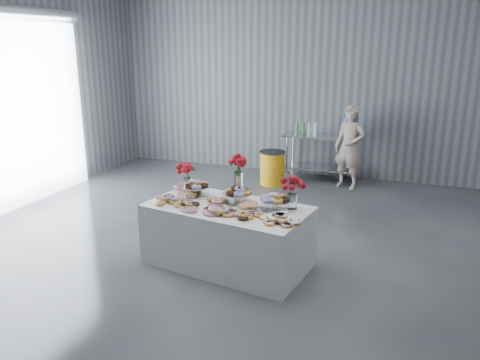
% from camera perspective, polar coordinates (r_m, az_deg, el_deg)
% --- Properties ---
extents(ground, '(9.00, 9.00, 0.00)m').
position_cam_1_polar(ground, '(5.83, -2.12, -10.16)').
color(ground, '#33363A').
rests_on(ground, ground).
extents(room_walls, '(8.04, 9.04, 4.02)m').
position_cam_1_polar(room_walls, '(5.40, -4.95, 16.68)').
color(room_walls, slate).
rests_on(room_walls, ground).
extents(display_table, '(2.04, 1.29, 0.75)m').
position_cam_1_polar(display_table, '(5.67, -1.52, -6.78)').
color(display_table, white).
rests_on(display_table, ground).
extents(prep_table, '(1.50, 0.60, 0.90)m').
position_cam_1_polar(prep_table, '(9.28, 10.03, 3.73)').
color(prep_table, silver).
rests_on(prep_table, ground).
extents(donut_mounds, '(1.91, 1.08, 0.09)m').
position_cam_1_polar(donut_mounds, '(5.48, -1.74, -2.92)').
color(donut_mounds, '#BE9545').
rests_on(donut_mounds, display_table).
extents(cake_stand_left, '(0.36, 0.36, 0.17)m').
position_cam_1_polar(cake_stand_left, '(5.90, -5.40, -0.61)').
color(cake_stand_left, silver).
rests_on(cake_stand_left, display_table).
extents(cake_stand_mid, '(0.36, 0.36, 0.17)m').
position_cam_1_polar(cake_stand_mid, '(5.59, -0.33, -1.49)').
color(cake_stand_mid, silver).
rests_on(cake_stand_mid, display_table).
extents(cake_stand_right, '(0.36, 0.36, 0.17)m').
position_cam_1_polar(cake_stand_right, '(5.37, 4.31, -2.28)').
color(cake_stand_right, silver).
rests_on(cake_stand_right, display_table).
extents(danish_pile, '(0.48, 0.48, 0.11)m').
position_cam_1_polar(danish_pile, '(5.07, 4.89, -4.49)').
color(danish_pile, white).
rests_on(danish_pile, display_table).
extents(bouquet_left, '(0.26, 0.26, 0.42)m').
position_cam_1_polar(bouquet_left, '(6.05, -6.46, 1.32)').
color(bouquet_left, white).
rests_on(bouquet_left, display_table).
extents(bouquet_right, '(0.26, 0.26, 0.42)m').
position_cam_1_polar(bouquet_right, '(5.40, 6.47, -0.51)').
color(bouquet_right, white).
rests_on(bouquet_right, display_table).
extents(bouquet_center, '(0.26, 0.26, 0.57)m').
position_cam_1_polar(bouquet_center, '(5.74, -0.21, 1.47)').
color(bouquet_center, silver).
rests_on(bouquet_center, display_table).
extents(water_jug, '(0.28, 0.28, 0.55)m').
position_cam_1_polar(water_jug, '(9.11, 13.31, 6.71)').
color(water_jug, '#457DEC').
rests_on(water_jug, prep_table).
extents(drink_bottles, '(0.54, 0.08, 0.27)m').
position_cam_1_polar(drink_bottles, '(9.16, 8.06, 6.31)').
color(drink_bottles, '#268C33').
rests_on(drink_bottles, prep_table).
extents(person, '(0.65, 0.52, 1.54)m').
position_cam_1_polar(person, '(8.82, 13.21, 3.91)').
color(person, '#CC8C93').
rests_on(person, ground).
extents(trash_barrel, '(0.50, 0.50, 0.64)m').
position_cam_1_polar(trash_barrel, '(8.94, 3.92, 1.51)').
color(trash_barrel, '#FFB015').
rests_on(trash_barrel, ground).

